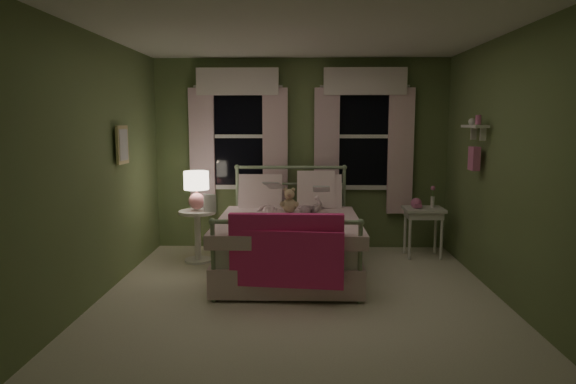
{
  "coord_description": "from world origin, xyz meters",
  "views": [
    {
      "loc": [
        0.01,
        -4.96,
        1.76
      ],
      "look_at": [
        -0.14,
        0.5,
        1.0
      ],
      "focal_mm": 32.0,
      "sensor_mm": 36.0,
      "label": 1
    }
  ],
  "objects_px": {
    "nightstand_right": "(424,215)",
    "bed": "(289,241)",
    "child_right": "(312,188)",
    "nightstand_left": "(198,229)",
    "table_lamp": "(196,186)",
    "child_left": "(267,188)",
    "teddy_bear": "(289,202)"
  },
  "relations": [
    {
      "from": "child_right",
      "to": "table_lamp",
      "type": "height_order",
      "value": "child_right"
    },
    {
      "from": "child_left",
      "to": "nightstand_right",
      "type": "bearing_deg",
      "value": -175.74
    },
    {
      "from": "bed",
      "to": "child_left",
      "type": "xyz_separation_m",
      "value": [
        -0.29,
        0.43,
        0.56
      ]
    },
    {
      "from": "teddy_bear",
      "to": "table_lamp",
      "type": "height_order",
      "value": "table_lamp"
    },
    {
      "from": "child_left",
      "to": "teddy_bear",
      "type": "relative_size",
      "value": 2.39
    },
    {
      "from": "child_left",
      "to": "table_lamp",
      "type": "relative_size",
      "value": 1.55
    },
    {
      "from": "nightstand_right",
      "to": "child_right",
      "type": "bearing_deg",
      "value": -167.61
    },
    {
      "from": "child_left",
      "to": "teddy_bear",
      "type": "xyz_separation_m",
      "value": [
        0.28,
        -0.16,
        -0.15
      ]
    },
    {
      "from": "bed",
      "to": "nightstand_left",
      "type": "distance_m",
      "value": 1.25
    },
    {
      "from": "nightstand_right",
      "to": "bed",
      "type": "bearing_deg",
      "value": -156.41
    },
    {
      "from": "child_left",
      "to": "table_lamp",
      "type": "bearing_deg",
      "value": -6.75
    },
    {
      "from": "child_left",
      "to": "nightstand_left",
      "type": "relative_size",
      "value": 1.13
    },
    {
      "from": "bed",
      "to": "child_left",
      "type": "relative_size",
      "value": 2.77
    },
    {
      "from": "child_right",
      "to": "teddy_bear",
      "type": "xyz_separation_m",
      "value": [
        -0.28,
        -0.16,
        -0.15
      ]
    },
    {
      "from": "nightstand_left",
      "to": "table_lamp",
      "type": "distance_m",
      "value": 0.54
    },
    {
      "from": "teddy_bear",
      "to": "table_lamp",
      "type": "xyz_separation_m",
      "value": [
        -1.15,
        0.19,
        0.16
      ]
    },
    {
      "from": "child_right",
      "to": "nightstand_right",
      "type": "xyz_separation_m",
      "value": [
        1.44,
        0.32,
        -0.39
      ]
    },
    {
      "from": "teddy_bear",
      "to": "nightstand_left",
      "type": "bearing_deg",
      "value": 170.69
    },
    {
      "from": "child_right",
      "to": "nightstand_left",
      "type": "distance_m",
      "value": 1.53
    },
    {
      "from": "teddy_bear",
      "to": "table_lamp",
      "type": "bearing_deg",
      "value": 170.69
    },
    {
      "from": "bed",
      "to": "nightstand_right",
      "type": "height_order",
      "value": "bed"
    },
    {
      "from": "teddy_bear",
      "to": "nightstand_left",
      "type": "relative_size",
      "value": 0.47
    },
    {
      "from": "child_left",
      "to": "nightstand_right",
      "type": "distance_m",
      "value": 2.06
    },
    {
      "from": "nightstand_right",
      "to": "table_lamp",
      "type": "bearing_deg",
      "value": -174.33
    },
    {
      "from": "table_lamp",
      "to": "nightstand_right",
      "type": "distance_m",
      "value": 2.92
    },
    {
      "from": "teddy_bear",
      "to": "table_lamp",
      "type": "distance_m",
      "value": 1.18
    },
    {
      "from": "table_lamp",
      "to": "nightstand_right",
      "type": "height_order",
      "value": "table_lamp"
    },
    {
      "from": "nightstand_left",
      "to": "bed",
      "type": "bearing_deg",
      "value": -21.78
    },
    {
      "from": "child_right",
      "to": "nightstand_left",
      "type": "bearing_deg",
      "value": 19.54
    },
    {
      "from": "bed",
      "to": "table_lamp",
      "type": "bearing_deg",
      "value": 158.22
    },
    {
      "from": "nightstand_left",
      "to": "table_lamp",
      "type": "relative_size",
      "value": 1.37
    },
    {
      "from": "nightstand_right",
      "to": "teddy_bear",
      "type": "bearing_deg",
      "value": -164.57
    }
  ]
}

